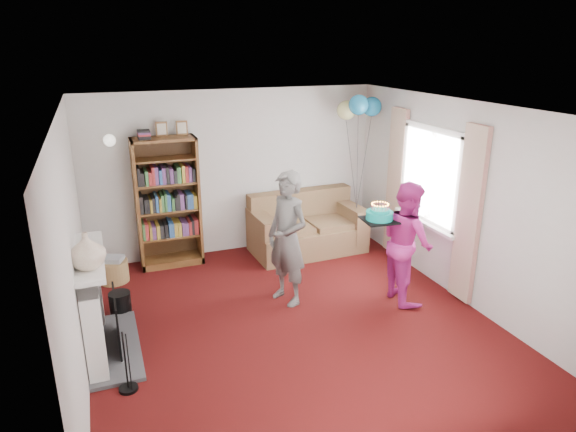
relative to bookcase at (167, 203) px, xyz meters
name	(u,v)px	position (x,y,z in m)	size (l,w,h in m)	color
ground	(293,324)	(1.06, -2.30, -0.93)	(5.00, 5.00, 0.00)	#330A07
wall_back	(234,172)	(1.06, 0.21, 0.32)	(4.50, 0.02, 2.50)	silver
wall_left	(72,252)	(-1.20, -2.30, 0.32)	(0.02, 5.00, 2.50)	silver
wall_right	(462,202)	(3.32, -2.30, 0.32)	(0.02, 5.00, 2.50)	silver
ceiling	(293,108)	(1.06, -2.30, 1.58)	(4.50, 5.00, 0.01)	white
fireplace	(99,308)	(-1.03, -2.11, -0.42)	(0.55, 1.80, 1.12)	#3F3F42
window_bay	(429,194)	(3.26, -1.70, 0.27)	(0.14, 2.02, 2.20)	white
wall_sconce	(109,140)	(-0.69, 0.06, 0.95)	(0.16, 0.23, 0.16)	gold
bookcase	(167,203)	(0.00, 0.00, 0.00)	(0.90, 0.42, 2.10)	#472B14
sofa	(306,229)	(2.08, -0.23, -0.59)	(1.72, 0.91, 0.91)	brown
wicker_basket	(113,270)	(-0.84, -0.37, -0.76)	(0.40, 0.40, 0.36)	#A27E4B
person_striped	(287,239)	(1.20, -1.74, -0.08)	(0.62, 0.41, 1.70)	black
person_magenta	(407,242)	(2.63, -2.19, -0.15)	(0.75, 0.59, 1.55)	#BB2582
birthday_cake	(379,216)	(2.24, -2.14, 0.22)	(0.39, 0.39, 0.22)	black
balloons	(359,107)	(2.87, -0.36, 1.29)	(0.62, 0.67, 1.76)	#3F3F3F
mantel_vase	(87,250)	(-1.06, -2.45, 0.37)	(0.34, 0.34, 0.35)	beige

